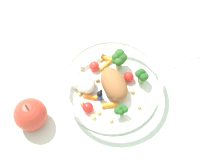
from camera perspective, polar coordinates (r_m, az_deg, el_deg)
name	(u,v)px	position (r m, az deg, el deg)	size (l,w,h in m)	color
ground_plane	(116,91)	(0.78, 0.77, -1.30)	(2.40, 2.40, 0.00)	silver
food_container	(111,83)	(0.75, -0.25, 0.19)	(0.23, 0.23, 0.06)	white
loose_apple	(31,114)	(0.73, -14.18, -5.24)	(0.07, 0.07, 0.09)	#BC3828
folded_napkin	(172,42)	(0.87, 10.46, 7.30)	(0.14, 0.14, 0.01)	white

